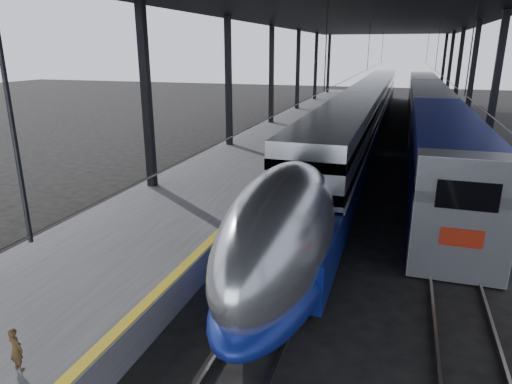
% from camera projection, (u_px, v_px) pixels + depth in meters
% --- Properties ---
extents(ground, '(160.00, 160.00, 0.00)m').
position_uv_depth(ground, '(232.00, 269.00, 15.24)').
color(ground, black).
rests_on(ground, ground).
extents(platform, '(6.00, 80.00, 1.00)m').
position_uv_depth(platform, '(282.00, 140.00, 34.28)').
color(platform, '#4C4C4F').
rests_on(platform, ground).
extents(yellow_strip, '(0.30, 80.00, 0.01)m').
position_uv_depth(yellow_strip, '(319.00, 135.00, 33.32)').
color(yellow_strip, gold).
rests_on(yellow_strip, platform).
extents(rails, '(6.52, 80.00, 0.16)m').
position_uv_depth(rails, '(392.00, 153.00, 32.08)').
color(rails, slate).
rests_on(rails, ground).
extents(canopy, '(18.00, 75.00, 9.47)m').
position_uv_depth(canopy, '(363.00, 16.00, 30.13)').
color(canopy, black).
rests_on(canopy, ground).
extents(tgv_train, '(2.85, 65.20, 4.08)m').
position_uv_depth(tgv_train, '(365.00, 114.00, 37.85)').
color(tgv_train, '#A9ACB0').
rests_on(tgv_train, ground).
extents(second_train, '(2.93, 56.05, 4.04)m').
position_uv_depth(second_train, '(428.00, 111.00, 38.44)').
color(second_train, navy).
rests_on(second_train, ground).
extents(child, '(0.37, 0.28, 0.91)m').
position_uv_depth(child, '(16.00, 349.00, 8.89)').
color(child, '#442F16').
rests_on(child, platform).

